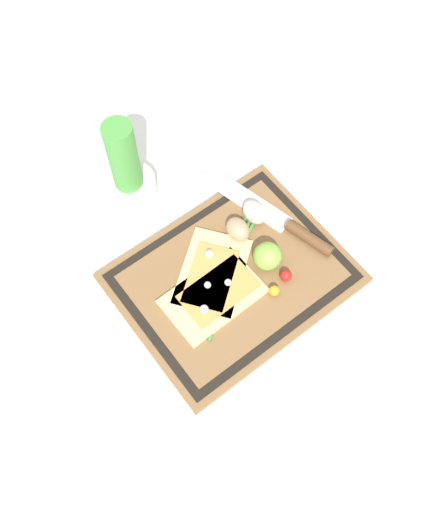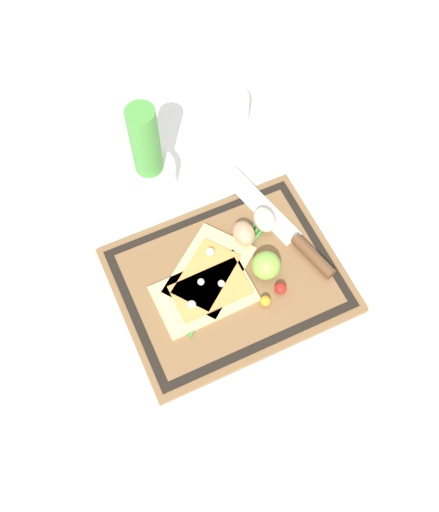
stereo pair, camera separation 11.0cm
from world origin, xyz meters
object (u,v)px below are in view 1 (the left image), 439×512
(egg_pink, at_px, (254,212))
(cherry_tomato_red, at_px, (286,275))
(lime, at_px, (268,256))
(cherry_tomato_yellow, at_px, (274,291))
(egg_brown, at_px, (238,229))
(herb_pot, at_px, (128,175))
(pizza_slice_far, at_px, (212,273))
(knife, at_px, (287,225))
(sauce_jar, at_px, (195,113))
(pizza_slice_near, at_px, (214,295))

(egg_pink, relative_size, cherry_tomato_red, 2.36)
(lime, xyz_separation_m, cherry_tomato_yellow, (-0.03, -0.06, -0.02))
(egg_brown, bearing_deg, herb_pot, 117.83)
(lime, distance_m, cherry_tomato_red, 0.05)
(pizza_slice_far, height_order, lime, lime)
(pizza_slice_far, bearing_deg, knife, -2.49)
(herb_pot, bearing_deg, knife, -51.96)
(knife, bearing_deg, cherry_tomato_yellow, -139.94)
(knife, height_order, cherry_tomato_yellow, knife)
(knife, relative_size, cherry_tomato_red, 13.43)
(cherry_tomato_yellow, height_order, sauce_jar, sauce_jar)
(cherry_tomato_red, xyz_separation_m, cherry_tomato_yellow, (-0.04, -0.01, -0.00))
(pizza_slice_far, bearing_deg, egg_brown, 22.24)
(egg_pink, height_order, sauce_jar, sauce_jar)
(egg_brown, xyz_separation_m, sauce_jar, (0.10, 0.28, -0.00))
(pizza_slice_near, height_order, cherry_tomato_yellow, pizza_slice_near)
(egg_brown, relative_size, cherry_tomato_yellow, 2.62)
(herb_pot, bearing_deg, egg_brown, -62.17)
(pizza_slice_near, bearing_deg, cherry_tomato_yellow, -34.10)
(pizza_slice_far, relative_size, lime, 3.70)
(egg_brown, bearing_deg, knife, -27.00)
(cherry_tomato_red, distance_m, cherry_tomato_yellow, 0.04)
(knife, xyz_separation_m, cherry_tomato_red, (-0.07, -0.08, 0.00))
(pizza_slice_near, xyz_separation_m, lime, (0.12, -0.01, 0.02))
(pizza_slice_near, distance_m, herb_pot, 0.28)
(cherry_tomato_yellow, xyz_separation_m, herb_pot, (-0.09, 0.34, 0.05))
(herb_pot, bearing_deg, pizza_slice_near, -91.10)
(egg_pink, height_order, cherry_tomato_yellow, egg_pink)
(egg_pink, bearing_deg, pizza_slice_near, -152.20)
(egg_pink, distance_m, cherry_tomato_red, 0.14)
(pizza_slice_near, height_order, pizza_slice_far, same)
(cherry_tomato_red, height_order, cherry_tomato_yellow, cherry_tomato_red)
(knife, bearing_deg, egg_pink, 124.60)
(lime, bearing_deg, cherry_tomato_yellow, -117.07)
(egg_pink, relative_size, lime, 0.98)
(knife, xyz_separation_m, lime, (-0.08, -0.04, 0.02))
(pizza_slice_far, distance_m, herb_pot, 0.25)
(pizza_slice_far, bearing_deg, cherry_tomato_yellow, -56.17)
(cherry_tomato_red, bearing_deg, cherry_tomato_yellow, -164.07)
(herb_pot, distance_m, sauce_jar, 0.22)
(herb_pot, xyz_separation_m, sauce_jar, (0.21, 0.07, -0.04))
(egg_pink, relative_size, cherry_tomato_yellow, 2.62)
(knife, distance_m, herb_pot, 0.32)
(herb_pot, bearing_deg, lime, -68.17)
(cherry_tomato_red, bearing_deg, egg_brown, 96.01)
(pizza_slice_far, height_order, egg_brown, egg_brown)
(herb_pot, bearing_deg, sauce_jar, 18.85)
(knife, distance_m, lime, 0.09)
(knife, bearing_deg, cherry_tomato_red, -131.96)
(pizza_slice_far, distance_m, sauce_jar, 0.37)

